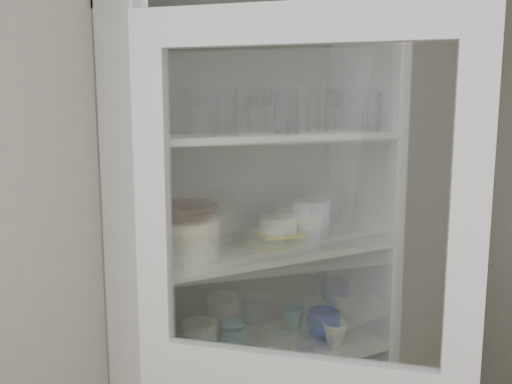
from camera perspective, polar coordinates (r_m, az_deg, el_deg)
wall_back at (r=2.08m, az=-7.90°, el=-3.67°), size 3.60×0.02×2.60m
pantry_cabinet at (r=2.12m, az=-0.85°, el=-13.48°), size 1.00×0.45×2.10m
tumbler_0 at (r=1.69m, az=-5.59°, el=8.42°), size 0.09×0.09×0.15m
tumbler_1 at (r=1.63m, az=-10.37°, el=7.91°), size 0.08×0.08×0.13m
tumbler_2 at (r=1.71m, az=-3.14°, el=8.39°), size 0.09×0.09×0.15m
tumbler_3 at (r=1.80m, az=3.15°, el=8.55°), size 0.09×0.09×0.15m
tumbler_4 at (r=1.79m, az=3.34°, el=8.50°), size 0.10×0.10×0.15m
tumbler_5 at (r=1.91m, az=6.47°, el=8.55°), size 0.09×0.09×0.16m
tumbler_6 at (r=2.04m, az=11.99°, el=8.27°), size 0.08×0.08×0.14m
tumbler_7 at (r=1.73m, az=-10.26°, el=7.95°), size 0.07×0.07×0.13m
tumbler_8 at (r=1.87m, az=-3.19°, el=8.39°), size 0.09×0.09×0.14m
tumbler_9 at (r=1.77m, az=-8.16°, el=8.46°), size 0.09×0.09×0.15m
tumbler_10 at (r=1.94m, az=3.12°, el=8.24°), size 0.08×0.08×0.13m
goblet_0 at (r=1.91m, az=-6.41°, el=9.01°), size 0.08×0.08×0.19m
goblet_1 at (r=2.02m, az=0.05°, el=8.73°), size 0.07×0.07×0.16m
goblet_2 at (r=2.05m, az=0.76°, el=9.02°), size 0.08×0.08×0.18m
goblet_3 at (r=2.21m, az=8.19°, el=8.76°), size 0.08×0.08×0.17m
plate_stack_front at (r=1.77m, az=-7.22°, el=-6.00°), size 0.20×0.20×0.07m
plate_stack_back at (r=1.97m, az=-7.24°, el=-4.26°), size 0.23×0.23×0.08m
cream_bowl at (r=1.75m, az=-7.26°, el=-3.89°), size 0.25×0.25×0.06m
terracotta_bowl at (r=1.74m, az=-7.29°, el=-2.06°), size 0.24×0.24×0.05m
glass_platter at (r=2.02m, az=2.39°, el=-4.80°), size 0.46×0.46×0.02m
yellow_trivet at (r=2.01m, az=2.40°, el=-4.38°), size 0.18×0.18×0.01m
white_ramekin at (r=2.01m, az=2.40°, el=-3.39°), size 0.16×0.16×0.06m
grey_bowl_stack at (r=2.07m, az=5.84°, el=-2.77°), size 0.14×0.14×0.14m
mug_blue at (r=2.19m, az=7.13°, el=-13.61°), size 0.15×0.15×0.11m
mug_teal at (r=2.25m, az=3.98°, el=-13.17°), size 0.09×0.09×0.09m
mug_white at (r=2.13m, az=8.28°, el=-14.53°), size 0.10×0.10×0.09m
teal_jar at (r=2.05m, az=-2.49°, el=-15.03°), size 0.10×0.10×0.11m
measuring_cups at (r=1.94m, az=-6.18°, el=-17.58°), size 0.11×0.11×0.04m
white_canister at (r=1.99m, az=-5.93°, el=-15.37°), size 0.15×0.15×0.14m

